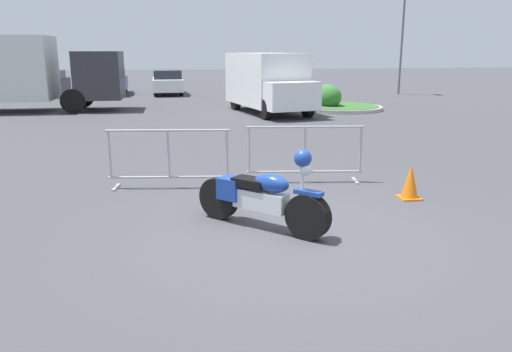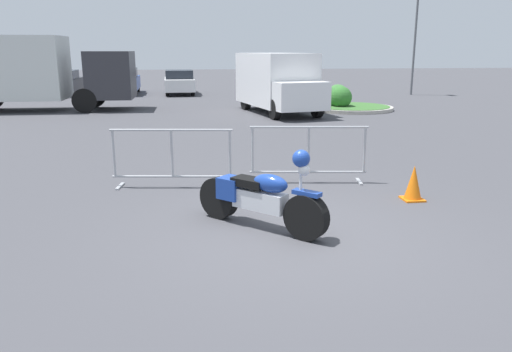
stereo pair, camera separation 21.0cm
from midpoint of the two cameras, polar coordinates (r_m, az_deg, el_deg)
ground_plane at (r=6.78m, az=4.95°, el=-6.79°), size 120.00×120.00×0.00m
motorcycle at (r=6.90m, az=1.33°, el=-2.38°), size 1.63×1.59×1.19m
crowd_barrier_near at (r=9.06m, az=-8.92°, el=2.11°), size 2.17×0.71×1.07m
crowd_barrier_far at (r=9.35m, az=6.65°, el=2.56°), size 2.17×0.71×1.07m
box_truck at (r=22.54m, az=-24.75°, el=10.92°), size 7.73×2.37×2.98m
delivery_van at (r=19.95m, az=2.78°, el=10.78°), size 2.93×5.29×2.31m
parked_car_silver at (r=30.97m, az=-26.80°, el=9.49°), size 1.74×4.04×1.36m
parked_car_black at (r=29.99m, az=-21.02°, el=9.95°), size 1.74×4.03×1.35m
parked_car_blue at (r=29.65m, az=-14.82°, el=10.47°), size 1.87×4.33×1.45m
parked_car_white at (r=28.89m, az=-8.54°, el=10.59°), size 1.73×4.01×1.35m
pedestrian at (r=24.90m, az=5.49°, el=10.67°), size 0.39×0.39×1.69m
planter_island at (r=21.42m, az=10.46°, el=8.25°), size 3.47×3.47×1.03m
traffic_cone at (r=8.67m, az=18.22°, el=-0.79°), size 0.34×0.34×0.59m
street_lamp at (r=29.50m, az=18.02°, el=16.04°), size 0.36×0.70×5.68m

